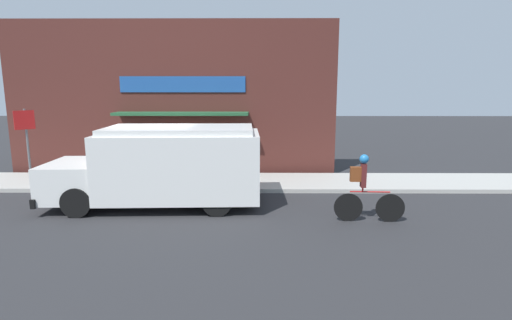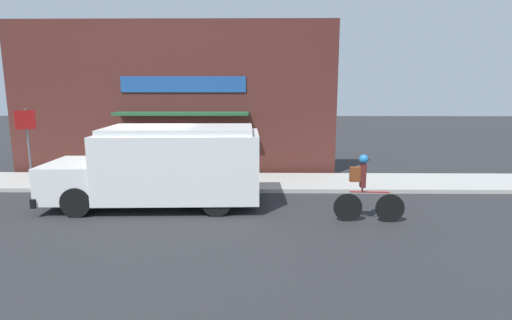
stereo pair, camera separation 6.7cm
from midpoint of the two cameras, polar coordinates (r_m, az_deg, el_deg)
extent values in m
plane|color=#2B2B2D|center=(13.05, -14.40, -4.58)|extent=(70.00, 70.00, 0.00)
cube|color=#ADAAA3|center=(14.19, -13.16, -3.07)|extent=(28.00, 2.45, 0.13)
cube|color=#4C231E|center=(15.39, -12.19, 8.52)|extent=(12.34, 0.18, 5.73)
cube|color=#1E4C93|center=(15.18, -10.56, 10.58)|extent=(4.63, 0.05, 0.58)
cube|color=#235633|center=(14.80, -10.73, 6.52)|extent=(4.86, 0.87, 0.10)
cube|color=white|center=(11.29, -10.83, -0.67)|extent=(4.38, 2.40, 1.79)
cube|color=white|center=(12.17, -24.36, -2.56)|extent=(1.56, 2.12, 0.99)
cube|color=white|center=(11.15, -11.00, 4.27)|extent=(4.03, 2.21, 0.16)
cube|color=black|center=(12.55, -27.20, -4.27)|extent=(0.20, 2.21, 0.24)
cube|color=red|center=(12.83, -15.11, 0.88)|extent=(0.04, 0.44, 0.44)
cylinder|color=black|center=(13.00, -21.16, -3.26)|extent=(0.78, 0.29, 0.77)
cylinder|color=black|center=(11.26, -24.40, -5.52)|extent=(0.78, 0.29, 0.77)
cylinder|color=black|center=(12.27, -5.13, -3.37)|extent=(0.78, 0.29, 0.77)
cylinder|color=black|center=(10.41, -5.77, -5.88)|extent=(0.78, 0.29, 0.77)
cylinder|color=black|center=(10.43, 18.45, -6.52)|extent=(0.71, 0.08, 0.71)
cylinder|color=black|center=(10.21, 12.85, -6.61)|extent=(0.71, 0.08, 0.71)
cylinder|color=red|center=(10.20, 15.79, -4.40)|extent=(0.97, 0.08, 0.04)
cylinder|color=red|center=(10.15, 14.82, -4.08)|extent=(0.04, 0.04, 0.12)
cube|color=#561E1E|center=(10.07, 14.91, -2.15)|extent=(0.13, 0.21, 0.58)
sphere|color=#2375B7|center=(10.00, 15.02, 0.14)|extent=(0.23, 0.23, 0.23)
cube|color=brown|center=(10.03, 13.85, -1.98)|extent=(0.27, 0.15, 0.36)
cylinder|color=slate|center=(14.81, -29.90, 1.54)|extent=(0.07, 0.07, 2.49)
cube|color=red|center=(14.68, -30.31, 4.96)|extent=(0.45, 0.45, 0.60)
cylinder|color=#38383D|center=(14.26, -17.43, -1.21)|extent=(0.46, 0.46, 0.85)
cylinder|color=black|center=(14.18, -17.52, 0.54)|extent=(0.47, 0.47, 0.04)
camera|label=1|loc=(0.03, -90.16, -0.03)|focal=28.00mm
camera|label=2|loc=(0.03, 89.84, 0.03)|focal=28.00mm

